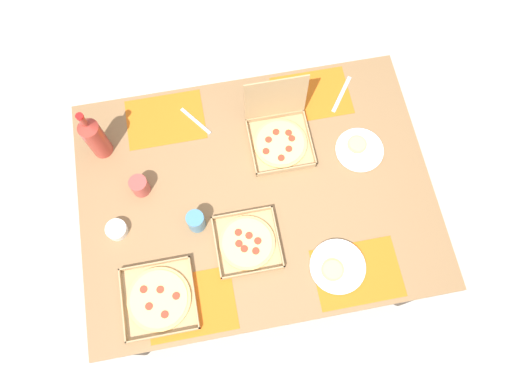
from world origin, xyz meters
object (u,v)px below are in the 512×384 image
at_px(pizza_box_corner_left, 159,299).
at_px(cup_dark, 196,221).
at_px(plate_near_right, 359,150).
at_px(cup_spare, 140,186).
at_px(pizza_box_center, 247,243).
at_px(soda_bottle, 94,137).
at_px(pizza_box_corner_right, 279,134).
at_px(condiment_bowl, 117,230).
at_px(plate_near_left, 337,267).

distance_m(pizza_box_corner_left, cup_dark, 0.35).
distance_m(plate_near_right, cup_spare, 0.99).
height_order(cup_spare, cup_dark, cup_dark).
xyz_separation_m(pizza_box_center, soda_bottle, (-0.57, 0.55, 0.12)).
distance_m(pizza_box_corner_right, cup_dark, 0.55).
height_order(pizza_box_center, soda_bottle, soda_bottle).
xyz_separation_m(plate_near_right, cup_dark, (-0.77, -0.21, 0.04)).
relative_size(cup_spare, cup_dark, 0.88).
xyz_separation_m(cup_dark, condiment_bowl, (-0.34, 0.03, -0.03)).
bearing_deg(pizza_box_corner_left, pizza_box_corner_right, 44.89).
bearing_deg(cup_spare, soda_bottle, 124.11).
bearing_deg(cup_dark, plate_near_right, 15.24).
xyz_separation_m(pizza_box_corner_left, condiment_bowl, (-0.14, 0.32, 0.01)).
relative_size(pizza_box_center, plate_near_right, 1.23).
bearing_deg(plate_near_left, plate_near_right, 65.76).
distance_m(plate_near_right, cup_dark, 0.80).
bearing_deg(plate_near_right, plate_near_left, -114.24).
distance_m(pizza_box_corner_left, condiment_bowl, 0.35).
distance_m(plate_near_right, soda_bottle, 1.17).
distance_m(pizza_box_center, plate_near_left, 0.39).
distance_m(plate_near_right, condiment_bowl, 1.13).
bearing_deg(cup_spare, cup_dark, -43.18).
xyz_separation_m(pizza_box_corner_left, plate_near_left, (0.75, -0.01, -0.00)).
bearing_deg(cup_spare, pizza_box_corner_right, 11.61).
distance_m(pizza_box_corner_left, cup_spare, 0.49).
bearing_deg(plate_near_left, pizza_box_corner_left, 179.59).
bearing_deg(pizza_box_corner_left, cup_dark, 55.27).
relative_size(pizza_box_center, plate_near_left, 1.15).
bearing_deg(cup_spare, condiment_bowl, -125.65).
height_order(pizza_box_corner_left, cup_dark, cup_dark).
bearing_deg(cup_dark, cup_spare, 136.82).
bearing_deg(pizza_box_corner_right, condiment_bowl, -158.46).
height_order(pizza_box_center, condiment_bowl, condiment_bowl).
xyz_separation_m(pizza_box_center, pizza_box_corner_left, (-0.40, -0.16, -0.00)).
bearing_deg(pizza_box_center, pizza_box_corner_left, -157.46).
distance_m(plate_near_left, condiment_bowl, 0.95).
bearing_deg(plate_near_right, cup_spare, -179.66).
bearing_deg(pizza_box_corner_left, plate_near_right, 27.08).
height_order(pizza_box_center, cup_spare, cup_spare).
relative_size(pizza_box_center, cup_spare, 2.97).
distance_m(soda_bottle, cup_dark, 0.57).
bearing_deg(pizza_box_corner_left, cup_spare, 92.29).
xyz_separation_m(pizza_box_corner_right, cup_dark, (-0.43, -0.34, 0.00)).
height_order(plate_near_left, cup_spare, cup_spare).
distance_m(pizza_box_corner_left, plate_near_right, 1.09).
distance_m(soda_bottle, cup_spare, 0.28).
relative_size(plate_near_left, soda_bottle, 0.73).
relative_size(pizza_box_center, pizza_box_corner_left, 0.90).
bearing_deg(pizza_box_corner_right, cup_dark, -141.72).
distance_m(pizza_box_corner_right, soda_bottle, 0.81).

